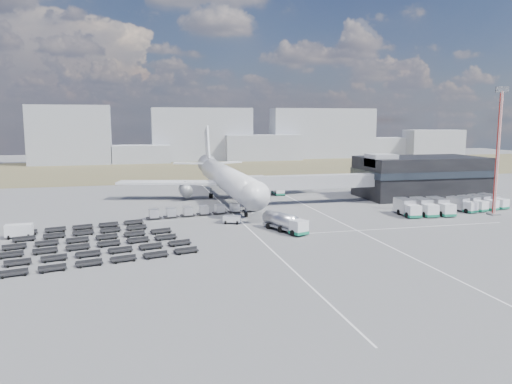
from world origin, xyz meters
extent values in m
plane|color=#565659|center=(0.00, 0.00, 0.00)|extent=(420.00, 420.00, 0.00)
cube|color=brown|center=(0.00, 110.00, 0.01)|extent=(420.00, 90.00, 0.01)
cube|color=silver|center=(-2.00, 5.00, 0.01)|extent=(0.25, 110.00, 0.01)
cube|color=silver|center=(16.00, 5.00, 0.01)|extent=(0.25, 110.00, 0.01)
cube|color=silver|center=(25.00, -8.00, 0.01)|extent=(40.00, 0.25, 0.01)
cube|color=black|center=(48.00, 24.00, 5.00)|extent=(30.00, 16.00, 10.00)
cube|color=#262D38|center=(48.00, 24.00, 6.20)|extent=(30.40, 16.40, 1.60)
cube|color=#939399|center=(36.00, 22.00, 9.50)|extent=(6.00, 6.00, 3.00)
cube|color=#939399|center=(18.10, 20.50, 5.10)|extent=(29.80, 3.00, 3.00)
cube|color=#939399|center=(4.70, 20.00, 5.10)|extent=(4.00, 3.60, 3.40)
cylinder|color=slate|center=(6.20, 20.50, 2.55)|extent=(0.70, 0.70, 5.10)
cylinder|color=black|center=(6.20, 20.50, 0.45)|extent=(1.40, 0.90, 1.40)
cylinder|color=silver|center=(0.00, 30.00, 5.30)|extent=(5.60, 48.00, 5.60)
cone|color=silver|center=(0.00, 3.50, 5.30)|extent=(5.60, 5.00, 5.60)
cone|color=silver|center=(0.00, 58.00, 6.10)|extent=(5.60, 8.00, 5.60)
cube|color=black|center=(0.00, 5.50, 6.10)|extent=(2.20, 2.00, 0.80)
cube|color=silver|center=(-13.00, 35.00, 4.10)|extent=(25.59, 11.38, 0.50)
cube|color=silver|center=(13.00, 35.00, 4.10)|extent=(25.59, 11.38, 0.50)
cylinder|color=slate|center=(-9.50, 33.00, 2.40)|extent=(3.00, 5.00, 3.00)
cylinder|color=slate|center=(9.50, 33.00, 2.40)|extent=(3.00, 5.00, 3.00)
cube|color=silver|center=(-5.50, 60.00, 6.50)|extent=(9.49, 5.63, 0.35)
cube|color=silver|center=(5.50, 60.00, 6.50)|extent=(9.49, 5.63, 0.35)
cube|color=silver|center=(0.00, 61.00, 11.80)|extent=(0.50, 9.06, 11.45)
cylinder|color=slate|center=(0.00, 9.00, 1.25)|extent=(0.50, 0.50, 2.50)
cylinder|color=slate|center=(-3.20, 34.00, 1.25)|extent=(0.60, 0.60, 2.50)
cylinder|color=slate|center=(3.20, 34.00, 1.25)|extent=(0.60, 0.60, 2.50)
cylinder|color=black|center=(0.00, 9.00, 0.50)|extent=(0.50, 1.20, 1.20)
cube|color=#979BA5|center=(-47.58, 142.20, 12.68)|extent=(33.86, 12.00, 25.36)
cube|color=#979BA5|center=(-17.83, 142.81, 3.98)|extent=(25.05, 12.00, 7.96)
cube|color=#979BA5|center=(10.46, 149.61, 12.34)|extent=(46.74, 12.00, 24.67)
cube|color=#979BA5|center=(38.79, 144.86, 6.03)|extent=(36.60, 12.00, 12.06)
cube|color=#979BA5|center=(72.08, 152.08, 12.38)|extent=(53.01, 12.00, 24.76)
cube|color=#979BA5|center=(99.89, 157.04, 4.88)|extent=(37.69, 12.00, 9.76)
cube|color=#979BA5|center=(133.81, 149.16, 6.94)|extent=(30.46, 12.00, 13.89)
cube|color=silver|center=(4.93, -9.04, 1.44)|extent=(3.09, 3.09, 2.28)
cube|color=#147252|center=(4.93, -9.04, 0.55)|extent=(3.22, 3.22, 0.50)
cylinder|color=silver|center=(3.14, -4.52, 1.89)|extent=(5.05, 7.84, 2.48)
cube|color=slate|center=(3.14, -4.52, 0.74)|extent=(4.96, 7.80, 0.35)
cylinder|color=black|center=(3.69, -5.91, 0.50)|extent=(2.80, 1.97, 1.09)
cube|color=silver|center=(-4.00, 3.11, 0.71)|extent=(3.55, 2.79, 1.42)
cube|color=silver|center=(-39.88, 0.25, 1.13)|extent=(4.31, 2.17, 2.25)
cube|color=silver|center=(14.54, 35.97, 1.47)|extent=(2.45, 5.61, 2.57)
cube|color=#147252|center=(14.54, 35.97, 0.41)|extent=(2.55, 5.70, 0.41)
cube|color=silver|center=(31.48, -0.28, 1.40)|extent=(2.62, 2.52, 2.37)
cube|color=#147252|center=(31.48, -0.28, 0.49)|extent=(2.73, 2.63, 0.49)
cube|color=silver|center=(31.71, 3.49, 1.83)|extent=(2.88, 5.11, 2.81)
cube|color=silver|center=(35.15, -0.50, 1.40)|extent=(2.62, 2.52, 2.37)
cube|color=#147252|center=(35.15, -0.50, 0.49)|extent=(2.73, 2.63, 0.49)
cube|color=silver|center=(35.37, 3.27, 1.83)|extent=(2.88, 5.11, 2.81)
cube|color=silver|center=(38.81, -0.72, 1.40)|extent=(2.62, 2.52, 2.37)
cube|color=#147252|center=(38.81, -0.72, 0.49)|extent=(2.73, 2.63, 0.49)
cube|color=silver|center=(39.03, 3.05, 1.83)|extent=(2.88, 5.11, 2.81)
cube|color=silver|center=(45.93, 1.71, 1.23)|extent=(2.59, 2.52, 2.08)
cube|color=#147252|center=(45.93, 1.71, 0.43)|extent=(2.71, 2.64, 0.43)
cube|color=silver|center=(45.18, 4.93, 1.61)|extent=(3.20, 4.75, 2.46)
cube|color=silver|center=(49.06, 2.45, 1.23)|extent=(2.59, 2.52, 2.08)
cube|color=#147252|center=(49.06, 2.45, 0.43)|extent=(2.71, 2.64, 0.43)
cube|color=silver|center=(48.31, 5.67, 1.61)|extent=(3.20, 4.75, 2.46)
cube|color=silver|center=(52.19, 3.18, 1.23)|extent=(2.59, 2.52, 2.08)
cube|color=#147252|center=(52.19, 3.18, 0.43)|extent=(2.71, 2.64, 0.43)
cube|color=silver|center=(51.44, 6.40, 1.61)|extent=(3.20, 4.75, 2.46)
cube|color=silver|center=(55.32, 3.92, 1.23)|extent=(2.59, 2.52, 2.08)
cube|color=#147252|center=(55.32, 3.92, 0.43)|extent=(2.71, 2.64, 0.43)
cube|color=silver|center=(54.57, 7.14, 1.61)|extent=(3.20, 4.75, 2.46)
cube|color=black|center=(-17.95, 10.49, 0.32)|extent=(3.00, 2.15, 0.19)
cube|color=silver|center=(-17.95, 10.49, 1.21)|extent=(1.97, 1.97, 1.58)
cube|color=black|center=(-14.62, 11.10, 0.32)|extent=(3.00, 2.15, 0.19)
cube|color=silver|center=(-14.62, 11.10, 1.21)|extent=(1.97, 1.97, 1.58)
cube|color=black|center=(-11.30, 11.70, 0.32)|extent=(3.00, 2.15, 0.19)
cube|color=silver|center=(-11.30, 11.70, 1.21)|extent=(1.97, 1.97, 1.58)
cube|color=black|center=(-7.98, 12.31, 0.32)|extent=(3.00, 2.15, 0.19)
cube|color=silver|center=(-7.98, 12.31, 1.21)|extent=(1.97, 1.97, 1.58)
cube|color=black|center=(-4.65, 12.91, 0.32)|extent=(3.00, 2.15, 0.19)
cube|color=silver|center=(-4.65, 12.91, 1.21)|extent=(1.97, 1.97, 1.58)
cube|color=black|center=(-1.33, 13.52, 0.32)|extent=(3.00, 2.15, 0.19)
cube|color=silver|center=(-1.33, 13.52, 1.21)|extent=(1.97, 1.97, 1.58)
cube|color=black|center=(2.00, 14.12, 0.32)|extent=(3.00, 2.15, 0.19)
cube|color=silver|center=(2.00, 14.12, 1.21)|extent=(1.97, 1.97, 1.58)
cube|color=black|center=(-25.37, -18.38, 0.40)|extent=(26.57, 8.24, 0.81)
cube|color=black|center=(-26.52, -13.80, 0.40)|extent=(26.57, 8.24, 0.81)
cube|color=black|center=(-27.68, -9.22, 0.40)|extent=(26.57, 8.24, 0.81)
cube|color=black|center=(-28.83, -4.64, 0.40)|extent=(26.57, 8.24, 0.81)
cube|color=black|center=(-29.99, -0.07, 0.40)|extent=(22.21, 7.14, 0.81)
cube|color=black|center=(-31.14, 4.51, 0.40)|extent=(22.21, 7.14, 0.81)
cylinder|color=#B4261C|center=(49.18, -1.15, 12.33)|extent=(0.69, 0.69, 24.65)
cube|color=slate|center=(49.18, -1.15, 24.95)|extent=(2.42, 1.40, 1.18)
cube|color=#565659|center=(49.18, -1.15, 0.15)|extent=(1.97, 1.97, 0.30)
camera|label=1|loc=(-21.38, -86.10, 19.06)|focal=35.00mm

